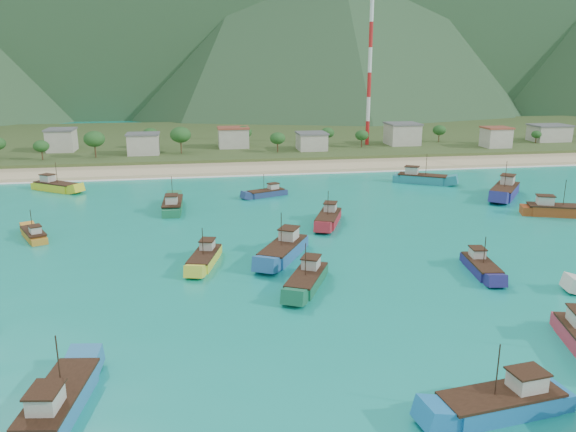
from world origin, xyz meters
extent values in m
plane|color=#0B8273|center=(0.00, 0.00, 0.00)|extent=(600.00, 600.00, 0.00)
cube|color=beige|center=(0.00, 79.00, 0.00)|extent=(400.00, 18.00, 1.20)
cube|color=#385123|center=(0.00, 140.00, 0.00)|extent=(400.00, 110.00, 2.40)
cube|color=white|center=(0.00, 69.50, 0.00)|extent=(400.00, 2.50, 0.08)
cube|color=beige|center=(-56.17, 109.72, 4.79)|extent=(7.88, 8.60, 6.38)
cube|color=beige|center=(-30.89, 98.85, 4.51)|extent=(8.91, 6.92, 5.83)
cube|color=beige|center=(-3.68, 108.62, 4.62)|extent=(9.34, 7.79, 6.03)
cube|color=beige|center=(19.97, 99.57, 4.07)|extent=(8.53, 8.61, 4.94)
cube|color=beige|center=(51.99, 106.12, 4.92)|extent=(9.85, 9.50, 6.63)
cube|color=beige|center=(79.54, 95.45, 4.59)|extent=(7.85, 6.98, 5.97)
cube|color=beige|center=(105.34, 105.95, 4.20)|extent=(12.12, 8.67, 5.19)
cylinder|color=red|center=(40.55, 108.00, 5.47)|extent=(1.20, 1.20, 7.74)
cylinder|color=white|center=(40.55, 108.00, 13.22)|extent=(1.20, 1.20, 7.74)
cylinder|color=red|center=(40.55, 108.00, 20.96)|extent=(1.20, 1.20, 7.74)
cylinder|color=white|center=(40.55, 108.00, 28.71)|extent=(1.20, 1.20, 7.74)
cylinder|color=red|center=(40.55, 108.00, 36.45)|extent=(1.20, 1.20, 7.74)
cylinder|color=white|center=(40.55, 108.00, 44.19)|extent=(1.20, 1.20, 7.74)
cube|color=yellow|center=(-47.20, 58.90, 0.65)|extent=(11.36, 9.60, 2.10)
cube|color=beige|center=(-49.11, 60.30, 2.56)|extent=(3.38, 3.27, 1.71)
cylinder|color=#382114|center=(-46.67, 58.52, 4.07)|extent=(0.12, 0.12, 4.74)
cube|color=yellow|center=(-15.45, 5.13, 0.51)|extent=(5.48, 10.43, 1.82)
cube|color=beige|center=(-14.91, 7.10, 2.16)|extent=(2.37, 2.68, 1.48)
cylinder|color=#382114|center=(-15.60, 4.58, 3.46)|extent=(0.12, 0.12, 4.09)
cube|color=teal|center=(-27.97, -28.35, 0.66)|extent=(5.13, 12.09, 2.13)
cube|color=beige|center=(-28.32, -30.72, 2.59)|extent=(2.51, 2.95, 1.73)
cylinder|color=#382114|center=(-27.87, -27.69, 4.12)|extent=(0.12, 0.12, 4.79)
cube|color=navy|center=(-1.37, 45.60, 0.41)|extent=(9.27, 5.82, 1.62)
cube|color=beige|center=(0.32, 46.29, 1.88)|extent=(2.50, 2.28, 1.32)
cylinder|color=#382114|center=(-1.84, 45.41, 3.05)|extent=(0.12, 0.12, 3.65)
cube|color=#C27E25|center=(-42.67, 22.03, 0.39)|extent=(6.07, 8.94, 1.58)
cube|color=beige|center=(-41.90, 20.43, 1.82)|extent=(2.29, 2.47, 1.28)
cylinder|color=#382114|center=(-42.88, 22.48, 2.96)|extent=(0.12, 0.12, 3.55)
cube|color=#983D18|center=(50.70, 20.75, 0.72)|extent=(12.86, 7.69, 2.25)
cube|color=beige|center=(48.33, 21.63, 2.76)|extent=(3.42, 3.09, 1.83)
cylinder|color=#382114|center=(51.36, 20.51, 4.37)|extent=(0.12, 0.12, 5.05)
cube|color=#A9222D|center=(6.80, 22.46, 0.61)|extent=(7.26, 11.52, 2.02)
cube|color=beige|center=(7.66, 24.56, 2.44)|extent=(2.84, 3.11, 1.64)
cylinder|color=#382114|center=(6.56, 21.87, 3.89)|extent=(0.12, 0.12, 4.54)
cube|color=#166544|center=(-2.78, -5.57, 0.59)|extent=(7.71, 11.25, 1.99)
cube|color=beige|center=(-1.79, -3.56, 2.40)|extent=(2.89, 3.11, 1.62)
cylinder|color=#382114|center=(-3.05, -6.13, 3.83)|extent=(0.12, 0.12, 4.48)
cube|color=#265EA0|center=(-3.99, 5.94, 0.75)|extent=(9.41, 12.81, 2.29)
cube|color=beige|center=(-2.73, 8.19, 2.82)|extent=(3.41, 3.63, 1.86)
cylinder|color=#382114|center=(-4.34, 5.32, 4.47)|extent=(0.12, 0.12, 5.16)
cube|color=#196D45|center=(-20.79, 37.00, 0.67)|extent=(3.81, 11.86, 2.14)
cube|color=beige|center=(-20.86, 34.59, 2.61)|extent=(2.23, 2.73, 1.74)
cylinder|color=#382114|center=(-20.77, 37.66, 4.14)|extent=(0.12, 0.12, 4.81)
cube|color=teal|center=(37.20, 53.05, 0.75)|extent=(12.81, 9.73, 2.31)
cube|color=beige|center=(34.98, 54.38, 2.84)|extent=(3.67, 3.47, 1.87)
cylinder|color=#382114|center=(37.82, 52.68, 4.50)|extent=(0.12, 0.12, 5.19)
cube|color=navy|center=(48.87, 36.52, 0.87)|extent=(12.04, 13.48, 2.55)
cube|color=beige|center=(50.68, 38.74, 3.18)|extent=(4.00, 4.09, 2.07)
cylinder|color=#382114|center=(48.37, 35.90, 5.01)|extent=(0.12, 0.12, 5.73)
cube|color=navy|center=(21.81, -4.50, 0.47)|extent=(4.20, 9.92, 1.75)
cube|color=beige|center=(22.10, -2.56, 2.06)|extent=(2.06, 2.42, 1.42)
cylinder|color=#382114|center=(21.73, -5.04, 3.31)|extent=(0.12, 0.12, 3.93)
cube|color=#1A6DB0|center=(7.46, -34.62, 0.64)|extent=(11.76, 4.77, 2.08)
cube|color=beige|center=(9.78, -34.33, 2.52)|extent=(2.84, 2.40, 1.69)
cylinder|color=#382114|center=(6.81, -34.70, 4.02)|extent=(0.12, 0.12, 4.68)
camera|label=1|loc=(-16.21, -71.13, 27.61)|focal=35.00mm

